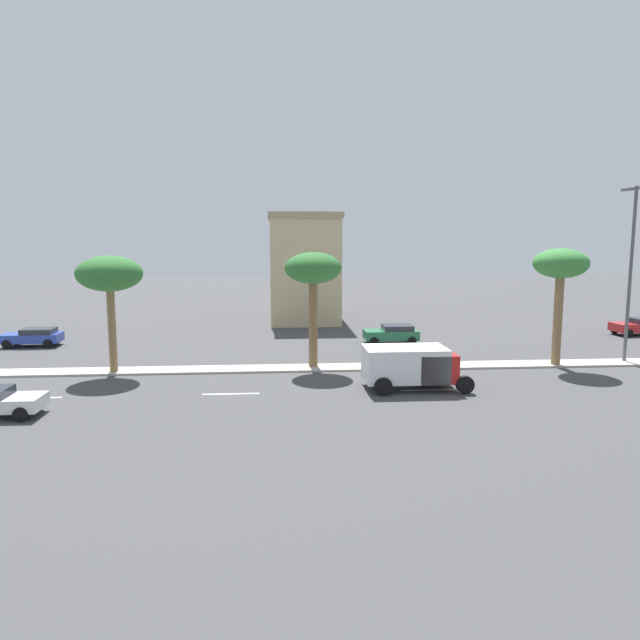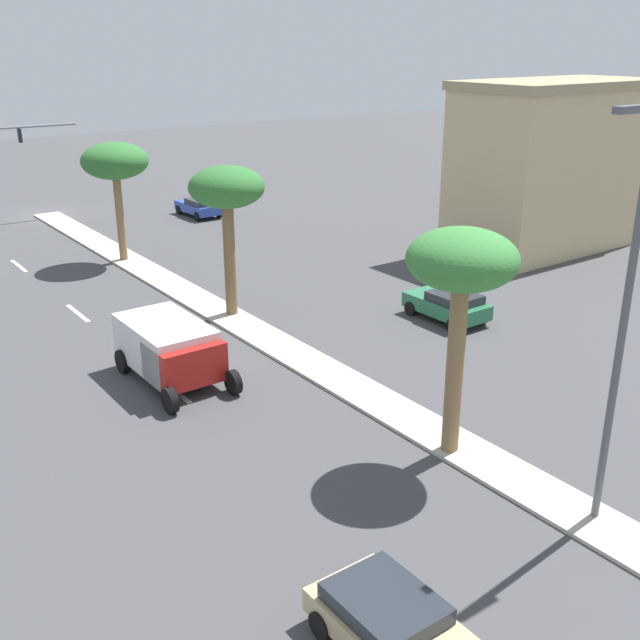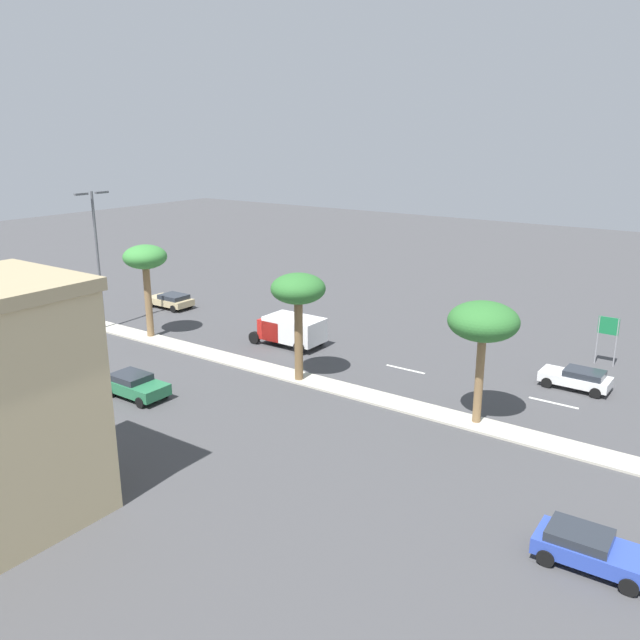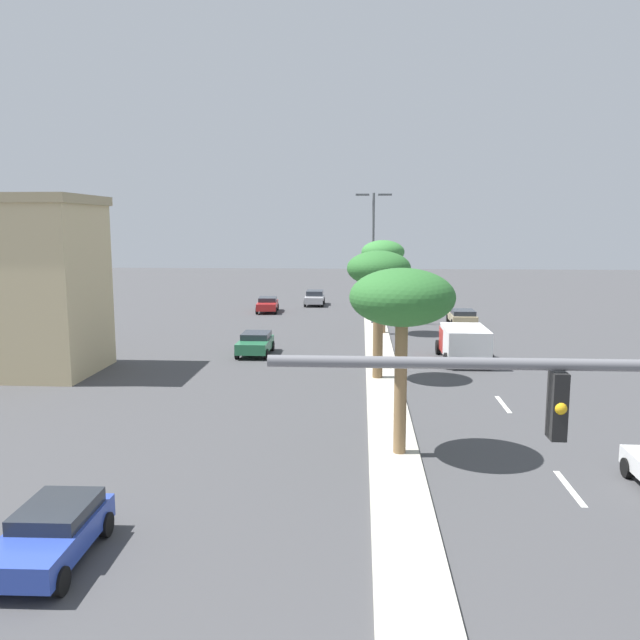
# 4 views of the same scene
# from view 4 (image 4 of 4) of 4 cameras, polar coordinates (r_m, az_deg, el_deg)

# --- Properties ---
(ground_plane) EXTENTS (160.00, 160.00, 0.00)m
(ground_plane) POSITION_cam_4_polar(r_m,az_deg,el_deg) (42.31, 5.24, -2.71)
(ground_plane) COLOR #424244
(median_curb) EXTENTS (1.80, 87.74, 0.12)m
(median_curb) POSITION_cam_4_polar(r_m,az_deg,el_deg) (51.90, 4.95, -0.58)
(median_curb) COLOR #B7B2A3
(median_curb) RESTS_ON ground
(lane_stripe_near) EXTENTS (0.20, 2.80, 0.01)m
(lane_stripe_near) POSITION_cam_4_polar(r_m,az_deg,el_deg) (22.15, 21.16, -13.67)
(lane_stripe_near) COLOR silver
(lane_stripe_near) RESTS_ON ground
(lane_stripe_center) EXTENTS (0.20, 2.80, 0.01)m
(lane_stripe_center) POSITION_cam_4_polar(r_m,az_deg,el_deg) (30.87, 15.86, -7.17)
(lane_stripe_center) COLOR silver
(lane_stripe_center) RESTS_ON ground
(lane_stripe_right) EXTENTS (0.20, 2.80, 0.01)m
(lane_stripe_right) POSITION_cam_4_polar(r_m,az_deg,el_deg) (40.35, 12.91, -3.43)
(lane_stripe_right) COLOR silver
(lane_stripe_right) RESTS_ON ground
(palm_tree_inboard) EXTENTS (3.64, 3.64, 6.55)m
(palm_tree_inboard) POSITION_cam_4_polar(r_m,az_deg,el_deg) (22.32, 7.26, 1.74)
(palm_tree_inboard) COLOR olive
(palm_tree_inboard) RESTS_ON median_curb
(palm_tree_trailing) EXTENTS (3.31, 3.31, 6.69)m
(palm_tree_trailing) POSITION_cam_4_polar(r_m,az_deg,el_deg) (33.63, 5.21, 4.22)
(palm_tree_trailing) COLOR brown
(palm_tree_trailing) RESTS_ON median_curb
(palm_tree_outboard) EXTENTS (3.18, 3.18, 6.90)m
(palm_tree_outboard) POSITION_cam_4_polar(r_m,az_deg,el_deg) (48.12, 5.57, 5.69)
(palm_tree_outboard) COLOR olive
(palm_tree_outboard) RESTS_ON median_curb
(street_lamp_trailing) EXTENTS (2.90, 0.24, 10.56)m
(street_lamp_trailing) POSITION_cam_4_polar(r_m,az_deg,el_deg) (52.78, 4.71, 6.33)
(street_lamp_trailing) COLOR #515459
(street_lamp_trailing) RESTS_ON median_curb
(sedan_green_near) EXTENTS (2.02, 3.86, 1.35)m
(sedan_green_near) POSITION_cam_4_polar(r_m,az_deg,el_deg) (40.97, -5.73, -2.03)
(sedan_green_near) COLOR #287047
(sedan_green_near) RESTS_ON ground
(sedan_red_rear) EXTENTS (2.18, 4.21, 1.36)m
(sedan_red_rear) POSITION_cam_4_polar(r_m,az_deg,el_deg) (60.97, -4.65, 1.40)
(sedan_red_rear) COLOR red
(sedan_red_rear) RESTS_ON ground
(sedan_tan_trailing) EXTENTS (2.12, 4.15, 1.26)m
(sedan_tan_trailing) POSITION_cam_4_polar(r_m,az_deg,el_deg) (54.36, 12.43, 0.34)
(sedan_tan_trailing) COLOR tan
(sedan_tan_trailing) RESTS_ON ground
(sedan_silver_front) EXTENTS (2.02, 4.23, 1.46)m
(sedan_silver_front) POSITION_cam_4_polar(r_m,az_deg,el_deg) (66.07, -0.47, 2.00)
(sedan_silver_front) COLOR #B2B2B7
(sedan_silver_front) RESTS_ON ground
(sedan_blue_leading) EXTENTS (2.01, 3.95, 1.29)m
(sedan_blue_leading) POSITION_cam_4_polar(r_m,az_deg,el_deg) (17.76, -22.63, -16.94)
(sedan_blue_leading) COLOR #2D47AD
(sedan_blue_leading) RESTS_ON ground
(box_truck) EXTENTS (2.72, 5.28, 2.15)m
(box_truck) POSITION_cam_4_polar(r_m,az_deg,el_deg) (39.40, 12.58, -1.88)
(box_truck) COLOR #B21E19
(box_truck) RESTS_ON ground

